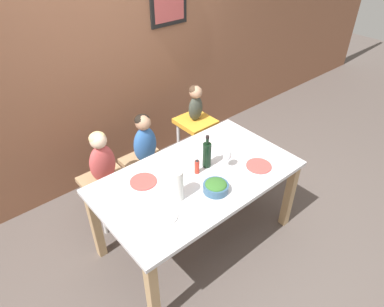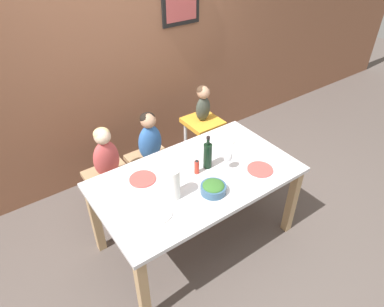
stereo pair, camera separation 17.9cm
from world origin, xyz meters
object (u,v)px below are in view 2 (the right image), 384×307
Objects in this scene: wine_bottle at (208,155)px; paper_towel_roll at (172,184)px; dinner_plate_front_right at (260,169)px; person_child_center at (149,136)px; chair_right_highchair at (203,131)px; person_baby_right at (203,101)px; wine_glass_near at (228,157)px; dinner_plate_front_left at (157,213)px; chair_far_center at (152,164)px; person_child_left at (105,153)px; chair_far_left at (111,181)px; dinner_plate_back_left at (143,179)px; dinner_plate_back_right at (224,140)px; salad_bowl_large at (213,188)px.

paper_towel_roll is at bearing -162.22° from wine_bottle.
person_child_center is at bearing 115.18° from dinner_plate_front_right.
chair_right_highchair is 1.34× the size of person_child_center.
wine_glass_near is at bearing -114.46° from person_baby_right.
person_baby_right is 1.47m from dinner_plate_front_left.
person_baby_right reaches higher than chair_far_center.
person_child_center is 1.11m from dinner_plate_front_right.
person_baby_right is at bearing 90.00° from chair_right_highchair.
chair_right_highchair is 1.30m from paper_towel_roll.
wine_glass_near is at bearing 8.24° from dinner_plate_front_left.
person_baby_right is at bearing 40.10° from dinner_plate_front_left.
person_child_left is 0.95m from wine_bottle.
dinner_plate_front_right reaches higher than chair_far_left.
person_baby_right is at bearing 65.54° from wine_glass_near.
person_child_left reaches higher than chair_far_left.
chair_far_left is at bearing -179.92° from person_baby_right.
wine_bottle is 0.45m from dinner_plate_front_right.
paper_towel_roll is at bearing 168.78° from dinner_plate_front_right.
dinner_plate_back_right is (0.88, 0.05, 0.00)m from dinner_plate_back_left.
chair_far_left is 1.20m from wine_glass_near.
paper_towel_roll reaches higher than salad_bowl_large.
person_child_left is at bearing 130.81° from wine_glass_near.
person_baby_right reaches higher than dinner_plate_front_right.
dinner_plate_back_left is 1.00× the size of dinner_plate_front_right.
wine_bottle reaches higher than chair_far_center.
dinner_plate_back_right and dinner_plate_front_right have the same top height.
salad_bowl_large is (0.28, -0.14, -0.09)m from paper_towel_roll.
dinner_plate_front_right is (0.48, -0.02, -0.04)m from salad_bowl_large.
chair_far_center is at bearing -0.12° from person_child_left.
dinner_plate_front_left is (-0.74, -0.11, -0.11)m from wine_glass_near.
dinner_plate_back_left is (0.10, 0.39, 0.00)m from dinner_plate_front_left.
dinner_plate_back_left is at bearing 151.54° from dinner_plate_front_right.
dinner_plate_front_right is at bearing -28.46° from dinner_plate_back_left.
person_child_center is 2.00× the size of paper_towel_roll.
chair_far_left is 1.00× the size of chair_far_center.
paper_towel_roll is 1.22× the size of dinner_plate_front_right.
person_child_left is 1.00× the size of person_child_center.
dinner_plate_back_right is at bearing 24.29° from paper_towel_roll.
person_child_left and person_child_center have the same top height.
dinner_plate_front_right is at bearing -1.79° from salad_bowl_large.
salad_bowl_large is at bearing -136.43° from dinner_plate_back_right.
chair_right_highchair is 2.68× the size of paper_towel_roll.
dinner_plate_front_left is (-0.19, -0.08, -0.12)m from paper_towel_roll.
chair_far_center is at bearing -179.87° from person_baby_right.
person_baby_right reaches higher than paper_towel_roll.
person_baby_right is 1.29× the size of wine_bottle.
dinner_plate_front_right is (0.85, -0.46, 0.00)m from dinner_plate_back_left.
salad_bowl_large is at bearing -90.60° from chair_far_center.
dinner_plate_back_left reaches higher than chair_right_highchair.
wine_bottle is 1.53× the size of salad_bowl_large.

